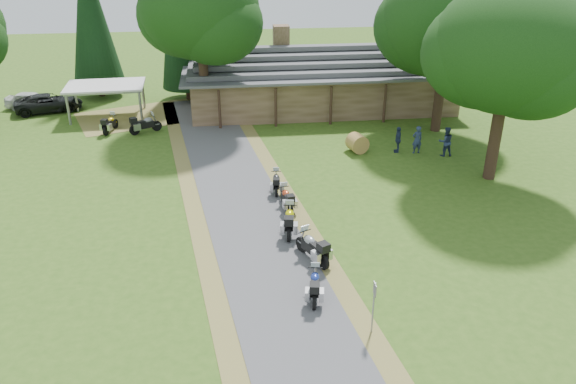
{
  "coord_description": "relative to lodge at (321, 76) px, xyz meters",
  "views": [
    {
      "loc": [
        -1.71,
        -19.01,
        13.45
      ],
      "look_at": [
        1.18,
        5.25,
        1.6
      ],
      "focal_mm": 35.0,
      "sensor_mm": 36.0,
      "label": 1
    }
  ],
  "objects": [
    {
      "name": "car_dark_suv",
      "position": [
        -21.2,
        1.11,
        -1.42
      ],
      "size": [
        3.66,
        5.82,
        2.07
      ],
      "primitive_type": "imported",
      "rotation": [
        0.0,
        0.0,
        1.84
      ],
      "color": "black",
      "rests_on": "ground"
    },
    {
      "name": "oak_lodge_left",
      "position": [
        -8.98,
        -3.12,
        4.1
      ],
      "size": [
        8.12,
        8.12,
        13.1
      ],
      "primitive_type": null,
      "color": "black",
      "rests_on": "ground"
    },
    {
      "name": "lodge",
      "position": [
        0.0,
        0.0,
        0.0
      ],
      "size": [
        21.4,
        9.4,
        4.9
      ],
      "primitive_type": null,
      "color": "brown",
      "rests_on": "ground"
    },
    {
      "name": "motorcycle_row_a",
      "position": [
        -4.51,
        -25.07,
        -1.82
      ],
      "size": [
        0.92,
        1.93,
        1.26
      ],
      "primitive_type": null,
      "rotation": [
        0.0,
        0.0,
        1.39
      ],
      "color": "navy",
      "rests_on": "ground"
    },
    {
      "name": "person_b",
      "position": [
        6.04,
        -11.37,
        -1.34
      ],
      "size": [
        0.64,
        0.46,
        2.23
      ],
      "primitive_type": "imported",
      "rotation": [
        0.0,
        0.0,
        3.15
      ],
      "color": "navy",
      "rests_on": "ground"
    },
    {
      "name": "cedar_far",
      "position": [
        -17.91,
        5.06,
        3.66
      ],
      "size": [
        4.16,
        4.16,
        12.22
      ],
      "primitive_type": "cone",
      "color": "black",
      "rests_on": "ground"
    },
    {
      "name": "oak_lodge_right",
      "position": [
        7.16,
        -6.7,
        3.63
      ],
      "size": [
        8.85,
        8.85,
        12.17
      ],
      "primitive_type": null,
      "color": "black",
      "rests_on": "ground"
    },
    {
      "name": "person_c",
      "position": [
        3.26,
        -10.4,
        -1.46
      ],
      "size": [
        0.53,
        0.64,
        1.99
      ],
      "primitive_type": "imported",
      "rotation": [
        0.0,
        0.0,
        4.47
      ],
      "color": "navy",
      "rests_on": "ground"
    },
    {
      "name": "motorcycle_row_b",
      "position": [
        -4.19,
        -22.4,
        -1.73
      ],
      "size": [
        1.52,
        2.19,
        1.43
      ],
      "primitive_type": null,
      "rotation": [
        0.0,
        0.0,
        2.02
      ],
      "color": "#94969C",
      "rests_on": "ground"
    },
    {
      "name": "motorcycle_row_e",
      "position": [
        -5.05,
        -15.26,
        -1.85
      ],
      "size": [
        0.72,
        1.78,
        1.19
      ],
      "primitive_type": null,
      "rotation": [
        0.0,
        0.0,
        1.48
      ],
      "color": "black",
      "rests_on": "ground"
    },
    {
      "name": "sign_post",
      "position": [
        -2.8,
        -27.39,
        -1.38
      ],
      "size": [
        0.38,
        0.06,
        2.14
      ],
      "primitive_type": null,
      "color": "gray",
      "rests_on": "ground"
    },
    {
      "name": "motorcycle_row_c",
      "position": [
        -4.88,
        -19.87,
        -1.74
      ],
      "size": [
        0.99,
        2.16,
        1.42
      ],
      "primitive_type": null,
      "rotation": [
        0.0,
        0.0,
        1.42
      ],
      "color": "#CBC602",
      "rests_on": "ground"
    },
    {
      "name": "oak_driveway",
      "position": [
        7.36,
        -14.95,
        3.61
      ],
      "size": [
        8.24,
        8.24,
        12.12
      ],
      "primitive_type": null,
      "color": "black",
      "rests_on": "ground"
    },
    {
      "name": "driveway",
      "position": [
        -6.5,
        -20.0,
        -2.45
      ],
      "size": [
        51.95,
        51.95,
        0.0
      ],
      "primitive_type": "plane",
      "rotation": [
        0.0,
        0.0,
        0.14
      ],
      "color": "#4D4D4F",
      "rests_on": "ground"
    },
    {
      "name": "motorcycle_carport_a",
      "position": [
        -15.69,
        -4.29,
        -1.8
      ],
      "size": [
        1.13,
        2.0,
        1.3
      ],
      "primitive_type": null,
      "rotation": [
        0.0,
        0.0,
        1.29
      ],
      "color": "gold",
      "rests_on": "ground"
    },
    {
      "name": "carport",
      "position": [
        -16.4,
        -0.67,
        -1.22
      ],
      "size": [
        5.85,
        4.05,
        2.46
      ],
      "primitive_type": null,
      "rotation": [
        0.0,
        0.0,
        0.05
      ],
      "color": "silver",
      "rests_on": "ground"
    },
    {
      "name": "motorcycle_row_d",
      "position": [
        -4.72,
        -17.39,
        -1.83
      ],
      "size": [
        0.86,
        1.88,
        1.24
      ],
      "primitive_type": null,
      "rotation": [
        0.0,
        0.0,
        1.73
      ],
      "color": "#BB3C1B",
      "rests_on": "ground"
    },
    {
      "name": "hay_bale",
      "position": [
        0.69,
        -10.07,
        -1.86
      ],
      "size": [
        1.43,
        1.36,
        1.19
      ],
      "primitive_type": "cylinder",
      "rotation": [
        1.57,
        0.0,
        0.26
      ],
      "color": "olive",
      "rests_on": "ground"
    },
    {
      "name": "motorcycle_carport_b",
      "position": [
        -13.2,
        -4.8,
        -1.75
      ],
      "size": [
        2.14,
        1.52,
        1.41
      ],
      "primitive_type": null,
      "rotation": [
        0.0,
        0.0,
        0.47
      ],
      "color": "gray",
      "rests_on": "ground"
    },
    {
      "name": "car_white_sedan",
      "position": [
        -22.73,
        2.0,
        -1.61
      ],
      "size": [
        2.92,
        5.34,
        1.69
      ],
      "primitive_type": "imported",
      "rotation": [
        0.0,
        0.0,
        1.41
      ],
      "color": "white",
      "rests_on": "ground"
    },
    {
      "name": "ground",
      "position": [
        -6.0,
        -24.0,
        -2.45
      ],
      "size": [
        120.0,
        120.0,
        0.0
      ],
      "primitive_type": "plane",
      "color": "#355818",
      "rests_on": "ground"
    },
    {
      "name": "person_a",
      "position": [
        4.4,
        -10.74,
        -1.39
      ],
      "size": [
        0.65,
        0.5,
        2.12
      ],
      "primitive_type": "imported",
      "rotation": [
        0.0,
        0.0,
        3.25
      ],
      "color": "navy",
      "rests_on": "ground"
    },
    {
      "name": "cedar_near",
      "position": [
        -10.52,
        3.24,
        5.27
      ],
      "size": [
        4.11,
        4.11,
        15.44
      ],
      "primitive_type": "cone",
      "color": "black",
      "rests_on": "ground"
    }
  ]
}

